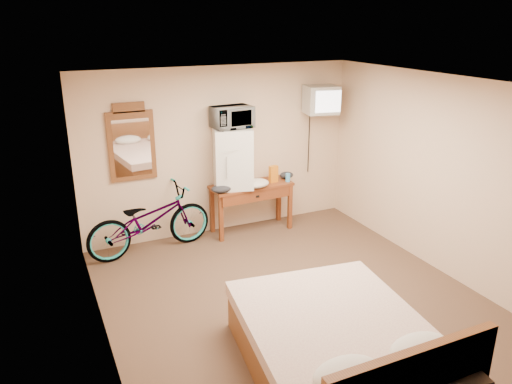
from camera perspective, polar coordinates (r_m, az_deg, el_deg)
room at (r=5.49m, az=4.45°, el=-0.83°), size 4.60×4.64×2.50m
desk at (r=7.55m, az=-0.43°, el=-0.13°), size 1.26×0.52×0.75m
mini_fridge at (r=7.32m, az=-2.70°, el=3.93°), size 0.66×0.64×0.89m
microwave at (r=7.19m, az=-2.77°, el=8.54°), size 0.59×0.43×0.31m
snack_bag at (r=7.61m, az=2.01°, el=2.07°), size 0.14×0.09×0.26m
blue_cup at (r=7.67m, az=3.66°, el=1.66°), size 0.07×0.07×0.13m
cloth_cream at (r=7.39m, az=0.00°, el=0.99°), size 0.40×0.31×0.12m
cloth_dark_a at (r=7.20m, az=-3.98°, el=0.38°), size 0.30×0.22×0.11m
cloth_dark_b at (r=7.83m, az=3.50°, el=1.94°), size 0.22×0.18×0.10m
crt_television at (r=7.78m, az=7.43°, el=10.42°), size 0.55×0.62×0.42m
wall_mirror at (r=7.06m, az=-14.03°, el=5.42°), size 0.64×0.04×1.08m
bicycle at (r=7.10m, az=-12.06°, el=-3.20°), size 1.85×0.86×0.94m
bed at (r=4.80m, az=9.74°, el=-17.32°), size 1.84×2.28×0.90m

